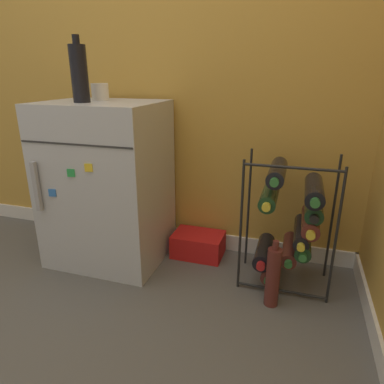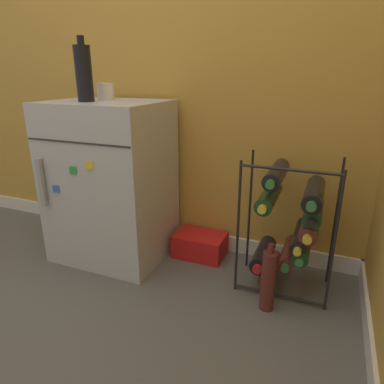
% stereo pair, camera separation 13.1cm
% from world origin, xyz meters
% --- Properties ---
extents(ground_plane, '(14.00, 14.00, 0.00)m').
position_xyz_m(ground_plane, '(0.00, 0.00, 0.00)').
color(ground_plane, '#56544F').
extents(wall_back, '(6.86, 0.07, 2.50)m').
position_xyz_m(wall_back, '(0.00, 0.62, 1.24)').
color(wall_back, '#BC8C38').
rests_on(wall_back, ground_plane).
extents(mini_fridge, '(0.58, 0.50, 0.84)m').
position_xyz_m(mini_fridge, '(-0.36, 0.33, 0.42)').
color(mini_fridge, '#B7BABF').
rests_on(mini_fridge, ground_plane).
extents(wine_rack, '(0.41, 0.33, 0.63)m').
position_xyz_m(wine_rack, '(0.58, 0.35, 0.32)').
color(wine_rack, black).
rests_on(wine_rack, ground_plane).
extents(soda_box, '(0.28, 0.19, 0.13)m').
position_xyz_m(soda_box, '(0.10, 0.47, 0.06)').
color(soda_box, red).
rests_on(soda_box, ground_plane).
extents(fridge_top_cup, '(0.09, 0.09, 0.08)m').
position_xyz_m(fridge_top_cup, '(-0.40, 0.40, 0.88)').
color(fridge_top_cup, silver).
rests_on(fridge_top_cup, mini_fridge).
extents(fridge_top_bottle, '(0.08, 0.08, 0.29)m').
position_xyz_m(fridge_top_bottle, '(-0.41, 0.26, 0.97)').
color(fridge_top_bottle, black).
rests_on(fridge_top_bottle, mini_fridge).
extents(loose_bottle_floor, '(0.06, 0.06, 0.31)m').
position_xyz_m(loose_bottle_floor, '(0.53, 0.15, 0.14)').
color(loose_bottle_floor, '#56231E').
rests_on(loose_bottle_floor, ground_plane).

